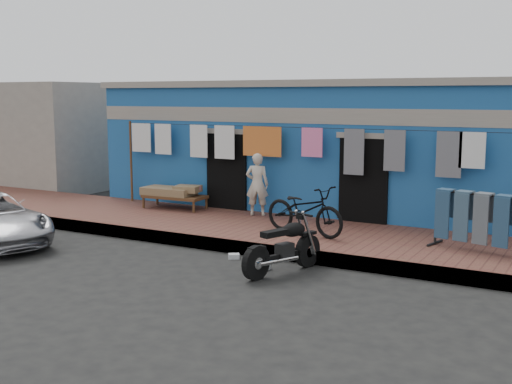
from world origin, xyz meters
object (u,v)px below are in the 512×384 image
bicycle (305,204)px  jeans_rack (493,223)px  motorcycle (283,245)px  charpoy (175,197)px  seated_person (257,184)px

bicycle → jeans_rack: bearing=-73.7°
bicycle → motorcycle: bearing=-151.3°
jeans_rack → charpoy: bearing=172.4°
seated_person → motorcycle: 4.08m
motorcycle → charpoy: size_ratio=0.97×
jeans_rack → motorcycle: bearing=-145.2°
bicycle → jeans_rack: 3.57m
seated_person → charpoy: seated_person is taller
motorcycle → bicycle: bearing=123.7°
charpoy → bicycle: bearing=-15.9°
seated_person → jeans_rack: size_ratio=0.62×
motorcycle → jeans_rack: bearing=53.9°
seated_person → jeans_rack: seated_person is taller
seated_person → bicycle: 2.25m
motorcycle → jeans_rack: size_ratio=0.70×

